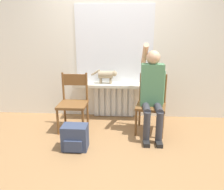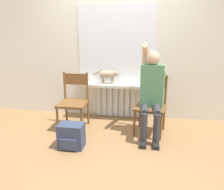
{
  "view_description": "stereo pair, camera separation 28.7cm",
  "coord_description": "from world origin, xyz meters",
  "px_view_note": "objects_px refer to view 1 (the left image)",
  "views": [
    {
      "loc": [
        0.24,
        -2.79,
        1.57
      ],
      "look_at": [
        0.0,
        0.66,
        0.57
      ],
      "focal_mm": 35.0,
      "sensor_mm": 36.0,
      "label": 1
    },
    {
      "loc": [
        0.52,
        -2.76,
        1.57
      ],
      "look_at": [
        0.0,
        0.66,
        0.57
      ],
      "focal_mm": 35.0,
      "sensor_mm": 36.0,
      "label": 2
    }
  ],
  "objects_px": {
    "chair_right": "(151,103)",
    "cat": "(107,75)",
    "chair_left": "(73,102)",
    "backpack": "(75,137)",
    "person": "(152,89)"
  },
  "relations": [
    {
      "from": "chair_left",
      "to": "chair_right",
      "type": "bearing_deg",
      "value": 0.04
    },
    {
      "from": "chair_left",
      "to": "chair_right",
      "type": "distance_m",
      "value": 1.27
    },
    {
      "from": "chair_left",
      "to": "cat",
      "type": "xyz_separation_m",
      "value": [
        0.5,
        0.52,
        0.35
      ]
    },
    {
      "from": "person",
      "to": "cat",
      "type": "height_order",
      "value": "person"
    },
    {
      "from": "chair_left",
      "to": "backpack",
      "type": "distance_m",
      "value": 0.75
    },
    {
      "from": "cat",
      "to": "backpack",
      "type": "bearing_deg",
      "value": -105.62
    },
    {
      "from": "chair_left",
      "to": "cat",
      "type": "distance_m",
      "value": 0.8
    },
    {
      "from": "person",
      "to": "backpack",
      "type": "distance_m",
      "value": 1.35
    },
    {
      "from": "person",
      "to": "backpack",
      "type": "height_order",
      "value": "person"
    },
    {
      "from": "cat",
      "to": "person",
      "type": "bearing_deg",
      "value": -39.21
    },
    {
      "from": "chair_right",
      "to": "chair_left",
      "type": "bearing_deg",
      "value": -169.07
    },
    {
      "from": "chair_left",
      "to": "person",
      "type": "xyz_separation_m",
      "value": [
        1.26,
        -0.1,
        0.26
      ]
    },
    {
      "from": "chair_right",
      "to": "cat",
      "type": "distance_m",
      "value": 0.99
    },
    {
      "from": "chair_right",
      "to": "cat",
      "type": "bearing_deg",
      "value": 156.88
    },
    {
      "from": "chair_right",
      "to": "backpack",
      "type": "xyz_separation_m",
      "value": [
        -1.1,
        -0.67,
        -0.3
      ]
    }
  ]
}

